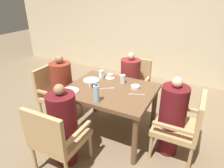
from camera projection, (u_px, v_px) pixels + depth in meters
name	position (u px, v px, depth m)	size (l,w,h in m)	color
ground_plane	(111.00, 132.00, 2.99)	(16.00, 16.00, 0.00)	#7A664C
wall_back	(160.00, 17.00, 4.30)	(8.00, 0.06, 2.80)	beige
dining_table	(110.00, 95.00, 2.72)	(1.16, 0.93, 0.73)	brown
chair_left_side	(56.00, 91.00, 3.19)	(0.52, 0.52, 0.86)	tan
diner_in_left_chair	(62.00, 88.00, 3.09)	(0.32, 0.32, 1.08)	maroon
chair_far_side	(133.00, 82.00, 3.49)	(0.52, 0.52, 0.86)	tan
diner_in_far_chair	(130.00, 82.00, 3.35)	(0.32, 0.32, 1.04)	maroon
chair_right_side	(183.00, 124.00, 2.39)	(0.52, 0.52, 0.86)	tan
diner_in_right_chair	(172.00, 116.00, 2.42)	(0.32, 0.32, 1.05)	#5B1419
chair_near_corner	(56.00, 137.00, 2.19)	(0.52, 0.52, 0.86)	tan
diner_in_near_chair	(64.00, 125.00, 2.27)	(0.32, 0.32, 1.05)	#5B1419
plate_main_left	(91.00, 80.00, 2.92)	(0.23, 0.23, 0.01)	white
plate_main_right	(70.00, 91.00, 2.61)	(0.23, 0.23, 0.01)	white
teacup_with_saucer	(110.00, 76.00, 2.99)	(0.13, 0.13, 0.07)	white
bowl_small	(135.00, 87.00, 2.69)	(0.12, 0.12, 0.04)	white
water_bottle	(96.00, 93.00, 2.33)	(0.07, 0.07, 0.23)	#A3C6DB
glass_tall_near	(123.00, 79.00, 2.82)	(0.07, 0.07, 0.12)	silver
glass_tall_mid	(101.00, 74.00, 2.97)	(0.07, 0.07, 0.12)	silver
salt_shaker	(90.00, 85.00, 2.70)	(0.03, 0.03, 0.07)	white
pepper_shaker	(93.00, 86.00, 2.69)	(0.03, 0.03, 0.07)	#4C3D2D
fork_beside_plate	(138.00, 94.00, 2.53)	(0.19, 0.09, 0.00)	silver
knife_beside_plate	(107.00, 88.00, 2.69)	(0.18, 0.13, 0.00)	silver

